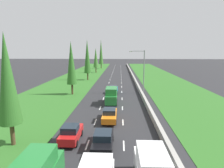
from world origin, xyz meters
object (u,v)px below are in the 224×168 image
Objects in this scene: black_sedan_centre_lane at (103,140)px; red_hatchback_left_lane at (71,133)px; poplar_tree_fourth at (96,58)px; teal_sedan_centre_lane at (113,89)px; poplar_tree_nearest at (7,79)px; poplar_tree_fifth at (101,52)px; orange_sedan_centre_lane at (110,115)px; street_light_mast at (142,69)px; poplar_tree_third at (87,57)px; green_van_centre_lane at (111,96)px; poplar_tree_second at (71,63)px.

black_sedan_centre_lane is 1.15× the size of red_hatchback_left_lane.
teal_sedan_centre_lane is at bearing -77.39° from poplar_tree_fourth.
poplar_tree_fifth is (0.45, 80.87, 1.99)m from poplar_tree_nearest.
orange_sedan_centre_lane is at bearing 58.55° from red_hatchback_left_lane.
poplar_tree_fifth reaches higher than street_light_mast.
poplar_tree_fourth is (0.04, 19.82, -1.07)m from poplar_tree_third.
green_van_centre_lane is 0.45× the size of poplar_tree_second.
red_hatchback_left_lane is (-3.52, -5.75, 0.02)m from orange_sedan_centre_lane.
poplar_tree_nearest is 1.18× the size of street_light_mast.
black_sedan_centre_lane is 42.79m from poplar_tree_third.
poplar_tree_second reaches higher than red_hatchback_left_lane.
poplar_tree_third is at bearing 129.25° from street_light_mast.
green_van_centre_lane is at bearing -82.85° from poplar_tree_fifth.
poplar_tree_fifth is at bearing 97.15° from green_van_centre_lane.
poplar_tree_third is 39.68m from poplar_tree_fifth.
poplar_tree_fifth is (-8.33, 57.87, 7.55)m from teal_sedan_centre_lane.
poplar_tree_fifth is at bearing 89.68° from poplar_tree_third.
poplar_tree_fourth is at bearing 90.10° from poplar_tree_second.
orange_sedan_centre_lane is 12.46m from poplar_tree_nearest.
teal_sedan_centre_lane is 25.24m from poplar_tree_nearest.
poplar_tree_second reaches higher than poplar_tree_fourth.
poplar_tree_third is at bearing 97.26° from red_hatchback_left_lane.
poplar_tree_fifth is (-8.20, 81.13, 7.55)m from black_sedan_centre_lane.
green_van_centre_lane is at bearing -125.44° from street_light_mast.
teal_sedan_centre_lane is at bearing 69.10° from poplar_tree_nearest.
orange_sedan_centre_lane is 0.92× the size of green_van_centre_lane.
red_hatchback_left_lane is (-3.38, -13.81, -0.56)m from green_van_centre_lane.
poplar_tree_third is 23.13m from street_light_mast.
street_light_mast is (6.03, 0.36, 4.42)m from teal_sedan_centre_lane.
poplar_tree_nearest is 27.69m from street_light_mast.
red_hatchback_left_lane is 60.47m from poplar_tree_fourth.
poplar_tree_second is 19.69m from poplar_tree_third.
poplar_tree_third is at bearing 101.48° from black_sedan_centre_lane.
red_hatchback_left_lane is at bearing -121.45° from orange_sedan_centre_lane.
black_sedan_centre_lane is at bearing -91.74° from orange_sedan_centre_lane.
black_sedan_centre_lane is 0.42× the size of poplar_tree_second.
poplar_tree_third reaches higher than poplar_tree_second.
green_van_centre_lane reaches higher than black_sedan_centre_lane.
green_van_centre_lane is at bearing -38.67° from poplar_tree_second.
poplar_tree_third is at bearing 90.32° from poplar_tree_second.
green_van_centre_lane is at bearing -79.63° from poplar_tree_fourth.
orange_sedan_centre_lane is 17.97m from poplar_tree_second.
green_van_centre_lane is 17.90m from poplar_tree_nearest.
poplar_tree_second is 59.37m from poplar_tree_fifth.
orange_sedan_centre_lane is 74.98m from poplar_tree_fifth.
poplar_tree_second is at bearing 103.72° from red_hatchback_left_lane.
teal_sedan_centre_lane is at bearing -64.84° from poplar_tree_third.
poplar_tree_third reaches higher than teal_sedan_centre_lane.
teal_sedan_centre_lane is at bearing 89.69° from black_sedan_centre_lane.
poplar_tree_fourth is (-8.46, 46.21, 4.70)m from green_van_centre_lane.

